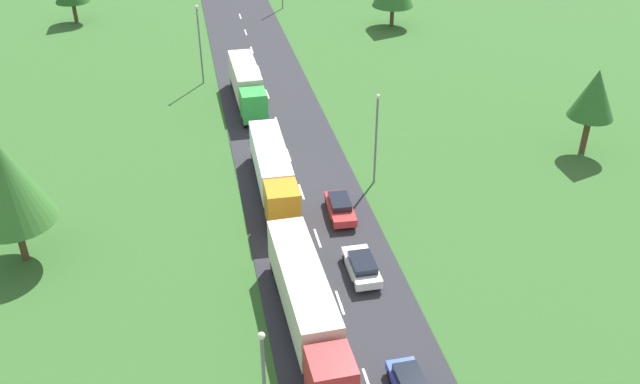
% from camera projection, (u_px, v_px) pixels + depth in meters
% --- Properties ---
extents(road, '(10.00, 140.00, 0.06)m').
position_uv_depth(road, '(316.00, 233.00, 51.75)').
color(road, '#2B2B30').
rests_on(road, ground).
extents(lane_marking_centre, '(0.16, 120.19, 0.01)m').
position_uv_depth(lane_marking_centre, '(328.00, 269.00, 47.97)').
color(lane_marking_centre, white).
rests_on(lane_marking_centre, road).
extents(truck_lead, '(2.87, 14.40, 3.75)m').
position_uv_depth(truck_lead, '(307.00, 303.00, 41.69)').
color(truck_lead, red).
rests_on(truck_lead, road).
extents(truck_second, '(2.65, 13.29, 3.55)m').
position_uv_depth(truck_second, '(273.00, 171.00, 55.67)').
color(truck_second, orange).
rests_on(truck_second, road).
extents(truck_third, '(2.71, 12.16, 3.79)m').
position_uv_depth(truck_third, '(247.00, 84.00, 70.87)').
color(truck_third, green).
rests_on(truck_third, road).
extents(car_second, '(1.90, 4.34, 1.41)m').
position_uv_depth(car_second, '(362.00, 266.00, 47.02)').
color(car_second, white).
rests_on(car_second, road).
extents(car_third, '(2.00, 4.57, 1.41)m').
position_uv_depth(car_third, '(340.00, 207.00, 53.37)').
color(car_third, red).
rests_on(car_third, road).
extents(lamppost_second, '(0.36, 0.36, 8.05)m').
position_uv_depth(lamppost_second, '(376.00, 134.00, 55.89)').
color(lamppost_second, slate).
rests_on(lamppost_second, ground).
extents(lamppost_third, '(0.36, 0.36, 8.77)m').
position_uv_depth(lamppost_third, '(200.00, 41.00, 74.23)').
color(lamppost_third, slate).
rests_on(lamppost_third, ground).
extents(tree_oak, '(5.80, 5.80, 9.71)m').
position_uv_depth(tree_oak, '(4.00, 181.00, 45.67)').
color(tree_oak, '#513823').
rests_on(tree_oak, ground).
extents(tree_birch, '(4.02, 4.02, 7.98)m').
position_uv_depth(tree_birch, '(595.00, 94.00, 59.86)').
color(tree_birch, '#513823').
rests_on(tree_birch, ground).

